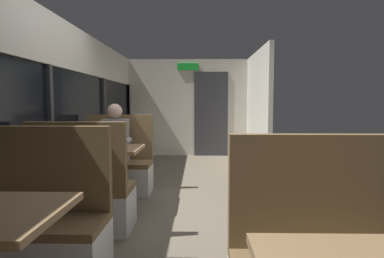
{
  "coord_description": "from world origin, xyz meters",
  "views": [
    {
      "loc": [
        0.25,
        -3.65,
        1.28
      ],
      "look_at": [
        0.13,
        2.27,
        0.8
      ],
      "focal_mm": 30.52,
      "sensor_mm": 36.0,
      "label": 1
    }
  ],
  "objects_px": {
    "bench_mid_window_facing_end": "(83,198)",
    "bench_mid_window_facing_entry": "(118,170)",
    "bench_near_window_facing_entry": "(40,234)",
    "dining_table_mid_window": "(103,156)",
    "seated_passenger": "(116,156)"
  },
  "relations": [
    {
      "from": "seated_passenger",
      "to": "bench_mid_window_facing_end",
      "type": "bearing_deg",
      "value": -90.0
    },
    {
      "from": "bench_near_window_facing_entry",
      "to": "bench_mid_window_facing_end",
      "type": "bearing_deg",
      "value": 90.0
    },
    {
      "from": "dining_table_mid_window",
      "to": "bench_mid_window_facing_end",
      "type": "height_order",
      "value": "bench_mid_window_facing_end"
    },
    {
      "from": "bench_mid_window_facing_end",
      "to": "seated_passenger",
      "type": "xyz_separation_m",
      "value": [
        0.0,
        1.33,
        0.21
      ]
    },
    {
      "from": "bench_mid_window_facing_end",
      "to": "bench_mid_window_facing_entry",
      "type": "distance_m",
      "value": 1.4
    },
    {
      "from": "dining_table_mid_window",
      "to": "bench_mid_window_facing_entry",
      "type": "distance_m",
      "value": 0.77
    },
    {
      "from": "dining_table_mid_window",
      "to": "seated_passenger",
      "type": "bearing_deg",
      "value": 90.0
    },
    {
      "from": "dining_table_mid_window",
      "to": "seated_passenger",
      "type": "height_order",
      "value": "seated_passenger"
    },
    {
      "from": "bench_mid_window_facing_entry",
      "to": "seated_passenger",
      "type": "distance_m",
      "value": 0.22
    },
    {
      "from": "dining_table_mid_window",
      "to": "bench_near_window_facing_entry",
      "type": "bearing_deg",
      "value": -90.0
    },
    {
      "from": "dining_table_mid_window",
      "to": "seated_passenger",
      "type": "xyz_separation_m",
      "value": [
        0.0,
        0.63,
        -0.1
      ]
    },
    {
      "from": "dining_table_mid_window",
      "to": "bench_mid_window_facing_end",
      "type": "bearing_deg",
      "value": -90.0
    },
    {
      "from": "bench_mid_window_facing_entry",
      "to": "seated_passenger",
      "type": "relative_size",
      "value": 0.87
    },
    {
      "from": "bench_mid_window_facing_end",
      "to": "bench_mid_window_facing_entry",
      "type": "height_order",
      "value": "same"
    },
    {
      "from": "seated_passenger",
      "to": "bench_near_window_facing_entry",
      "type": "bearing_deg",
      "value": -90.0
    }
  ]
}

